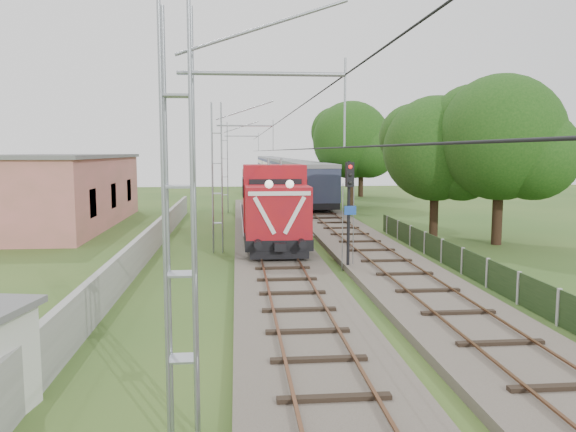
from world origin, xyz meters
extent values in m
plane|color=#2A4C1C|center=(0.00, 0.00, 0.00)|extent=(140.00, 140.00, 0.00)
cube|color=#6B6054|center=(0.00, 7.00, 0.15)|extent=(4.20, 70.00, 0.30)
cube|color=black|center=(0.00, 7.00, 0.35)|extent=(2.40, 70.00, 0.10)
cube|color=brown|center=(-0.85, 7.00, 0.42)|extent=(0.08, 70.00, 0.05)
cube|color=brown|center=(0.85, 7.00, 0.42)|extent=(0.08, 70.00, 0.05)
cube|color=#6B6054|center=(5.00, 20.00, 0.15)|extent=(4.20, 80.00, 0.30)
cube|color=black|center=(5.00, 20.00, 0.35)|extent=(2.40, 80.00, 0.10)
cube|color=brown|center=(4.15, 20.00, 0.42)|extent=(0.08, 80.00, 0.05)
cube|color=brown|center=(5.85, 20.00, 0.42)|extent=(0.08, 80.00, 0.05)
cylinder|color=gray|center=(-1.50, -8.00, 6.80)|extent=(3.00, 0.08, 0.08)
cylinder|color=gray|center=(-1.50, 12.00, 6.80)|extent=(3.00, 0.08, 0.08)
cylinder|color=gray|center=(-1.50, 32.00, 6.80)|extent=(3.00, 0.08, 0.08)
cylinder|color=black|center=(0.00, 12.00, 5.50)|extent=(0.03, 70.00, 0.03)
cylinder|color=black|center=(0.00, 12.00, 6.80)|extent=(0.03, 70.00, 0.03)
cube|color=#9E9E99|center=(-6.50, 12.00, 0.75)|extent=(0.25, 40.00, 1.50)
cube|color=#CF716F|center=(-15.00, 24.00, 2.50)|extent=(8.00, 20.00, 5.00)
cube|color=#606060|center=(-15.00, 24.00, 5.10)|extent=(8.40, 20.40, 0.25)
cube|color=black|center=(-11.05, 18.00, 2.20)|extent=(0.10, 1.60, 1.80)
cube|color=black|center=(-11.05, 24.00, 2.20)|extent=(0.10, 1.60, 1.80)
cube|color=black|center=(-11.05, 30.00, 2.20)|extent=(0.10, 1.60, 1.80)
cube|color=black|center=(8.00, 3.00, 0.60)|extent=(0.05, 32.00, 1.15)
cube|color=#9E9E99|center=(8.00, 18.00, 0.60)|extent=(0.12, 0.12, 1.20)
cube|color=black|center=(0.00, 16.66, 1.04)|extent=(3.22, 18.22, 0.54)
cube|color=black|center=(0.00, 10.77, 0.72)|extent=(2.36, 3.86, 0.54)
cube|color=black|center=(0.00, 22.56, 0.72)|extent=(2.36, 3.86, 0.54)
cube|color=black|center=(0.00, 7.66, 0.61)|extent=(2.79, 0.27, 0.38)
cube|color=#9E1113|center=(0.00, 8.89, 2.54)|extent=(3.11, 2.68, 2.47)
sphere|color=white|center=(-0.48, 7.60, 3.93)|extent=(0.39, 0.39, 0.39)
sphere|color=white|center=(0.48, 7.60, 3.93)|extent=(0.39, 0.39, 0.39)
cube|color=silver|center=(-0.70, 7.53, 2.49)|extent=(1.08, 0.06, 1.79)
cube|color=silver|center=(0.70, 7.53, 2.49)|extent=(1.08, 0.06, 1.79)
cube|color=silver|center=(0.00, 7.53, 3.50)|extent=(2.89, 0.06, 0.19)
cube|color=#9E1113|center=(0.00, 11.52, 3.02)|extent=(3.22, 2.57, 3.43)
cube|color=black|center=(0.00, 10.21, 3.56)|extent=(2.68, 0.06, 0.96)
cube|color=#9E1113|center=(0.00, 19.29, 2.70)|extent=(3.00, 12.97, 2.79)
cylinder|color=black|center=(0.00, 16.02, 4.26)|extent=(0.47, 0.47, 0.43)
cylinder|color=gray|center=(-0.32, 10.66, 4.90)|extent=(0.13, 0.13, 0.38)
cylinder|color=gray|center=(0.32, 10.66, 4.90)|extent=(0.13, 0.13, 0.38)
cube|color=black|center=(5.00, 38.85, 0.93)|extent=(3.07, 23.26, 0.53)
cube|color=#2C3349|center=(5.00, 38.85, 2.62)|extent=(3.17, 23.26, 2.85)
cube|color=beige|center=(5.00, 38.85, 3.15)|extent=(3.21, 22.33, 0.79)
cube|color=slate|center=(5.00, 38.85, 4.20)|extent=(3.22, 23.26, 0.37)
cube|color=black|center=(5.00, 63.17, 0.93)|extent=(3.07, 23.26, 0.53)
cube|color=#2C3349|center=(5.00, 63.17, 2.62)|extent=(3.17, 23.26, 2.85)
cube|color=beige|center=(5.00, 63.17, 3.15)|extent=(3.21, 22.33, 0.79)
cube|color=slate|center=(5.00, 63.17, 4.20)|extent=(3.22, 23.26, 0.37)
cube|color=black|center=(5.00, 87.48, 0.93)|extent=(3.07, 23.26, 0.53)
cube|color=#2C3349|center=(5.00, 87.48, 2.62)|extent=(3.17, 23.26, 2.85)
cube|color=beige|center=(5.00, 87.48, 3.15)|extent=(3.21, 22.33, 0.79)
cube|color=slate|center=(5.00, 87.48, 4.20)|extent=(3.22, 23.26, 0.37)
cube|color=black|center=(5.00, 111.80, 0.93)|extent=(3.07, 23.26, 0.53)
cube|color=#2C3349|center=(5.00, 111.80, 2.62)|extent=(3.17, 23.26, 2.85)
cube|color=beige|center=(5.00, 111.80, 3.15)|extent=(3.21, 22.33, 0.79)
cube|color=slate|center=(5.00, 111.80, 4.20)|extent=(3.22, 23.26, 0.37)
cylinder|color=black|center=(3.05, 6.58, 2.51)|extent=(0.14, 0.14, 5.01)
cube|color=black|center=(3.05, 6.43, 4.41)|extent=(0.38, 0.27, 1.10)
sphere|color=red|center=(3.05, 6.31, 4.76)|extent=(0.18, 0.18, 0.18)
sphere|color=black|center=(3.05, 6.31, 4.41)|extent=(0.18, 0.18, 0.18)
sphere|color=black|center=(3.05, 6.31, 4.06)|extent=(0.18, 0.18, 0.18)
cube|color=#183E92|center=(3.10, 6.46, 2.81)|extent=(0.55, 0.14, 0.40)
cylinder|color=#382317|center=(10.39, 15.90, 1.99)|extent=(0.54, 0.54, 3.99)
sphere|color=#163B10|center=(10.39, 15.90, 5.62)|extent=(6.53, 6.53, 6.53)
sphere|color=#163B10|center=(11.70, 14.92, 4.71)|extent=(4.57, 4.57, 4.57)
sphere|color=#163B10|center=(9.25, 17.04, 6.35)|extent=(4.24, 4.24, 4.24)
cylinder|color=#382317|center=(13.20, 13.11, 2.21)|extent=(0.59, 0.59, 4.42)
sphere|color=#163B10|center=(13.20, 13.11, 6.23)|extent=(7.24, 7.24, 7.24)
sphere|color=#163B10|center=(14.65, 12.02, 5.23)|extent=(5.07, 5.07, 5.07)
sphere|color=#163B10|center=(11.93, 14.38, 7.04)|extent=(4.71, 4.71, 4.71)
cylinder|color=#382317|center=(9.39, 37.04, 2.34)|extent=(0.61, 0.61, 4.68)
sphere|color=#163B10|center=(9.39, 37.04, 6.59)|extent=(7.65, 7.65, 7.65)
sphere|color=#163B10|center=(10.92, 35.89, 5.53)|extent=(5.36, 5.36, 5.36)
sphere|color=#163B10|center=(8.05, 38.38, 7.44)|extent=(4.97, 4.97, 4.97)
cylinder|color=#382317|center=(13.02, 48.63, 2.03)|extent=(0.60, 0.60, 4.06)
sphere|color=#163B10|center=(13.02, 48.63, 5.72)|extent=(6.64, 6.64, 6.64)
sphere|color=#163B10|center=(14.35, 47.63, 4.80)|extent=(4.65, 4.65, 4.65)
sphere|color=#163B10|center=(11.86, 49.79, 6.46)|extent=(4.32, 4.32, 4.32)
camera|label=1|loc=(-1.97, -18.19, 5.42)|focal=35.00mm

